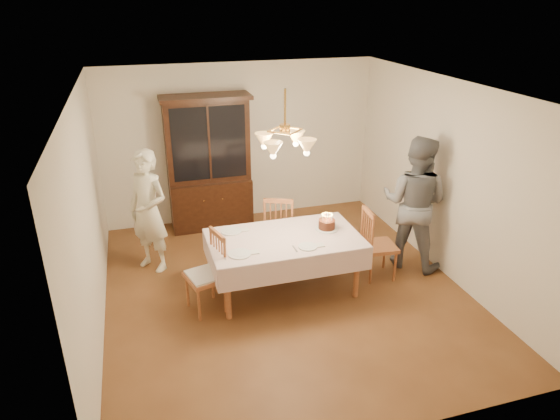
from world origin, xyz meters
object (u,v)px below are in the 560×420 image
object	(u,v)px
elderly_woman	(149,211)
birthday_cake	(327,225)
china_hutch	(209,165)
chair_far_side	(280,230)
dining_table	(285,243)

from	to	relation	value
elderly_woman	birthday_cake	xyz separation A→B (m)	(2.19, -1.01, -0.04)
china_hutch	elderly_woman	bearing A→B (deg)	-130.94
elderly_woman	birthday_cake	bearing A→B (deg)	20.65
china_hutch	birthday_cake	world-z (taller)	china_hutch
chair_far_side	elderly_woman	size ratio (longest dim) A/B	0.58
dining_table	china_hutch	distance (m)	2.35
chair_far_side	birthday_cake	bearing A→B (deg)	-61.81
china_hutch	birthday_cake	distance (m)	2.48
birthday_cake	elderly_woman	bearing A→B (deg)	155.34
chair_far_side	birthday_cake	world-z (taller)	chair_far_side
dining_table	birthday_cake	bearing A→B (deg)	7.20
dining_table	china_hutch	world-z (taller)	china_hutch
china_hutch	chair_far_side	distance (m)	1.71
chair_far_side	birthday_cake	size ratio (longest dim) A/B	3.33
dining_table	china_hutch	bearing A→B (deg)	104.35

